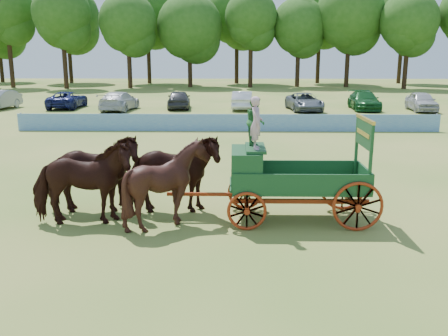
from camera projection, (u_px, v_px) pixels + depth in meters
ground at (256, 236)px, 13.26m from camera, size 160.00×160.00×0.00m
horse_lead_left at (82, 183)px, 13.89m from camera, size 2.99×1.64×2.41m
horse_lead_right at (93, 174)px, 14.96m from camera, size 2.99×1.64×2.41m
horse_wheel_left at (168, 184)px, 13.84m from camera, size 2.36×2.14×2.42m
horse_wheel_right at (172, 174)px, 14.91m from camera, size 2.94×1.51×2.41m
farm_dray at (274, 168)px, 14.26m from camera, size 6.00×2.00×3.60m
sponsor_banner at (227, 123)px, 30.68m from camera, size 26.00×0.08×1.05m
parked_cars at (257, 101)px, 42.00m from camera, size 52.28×7.14×1.64m
treeline at (208, 17)px, 70.50m from camera, size 88.91×22.15×15.98m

